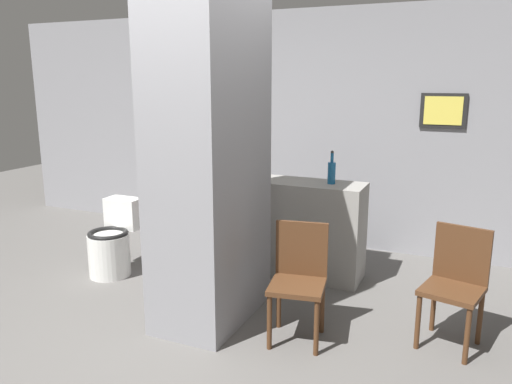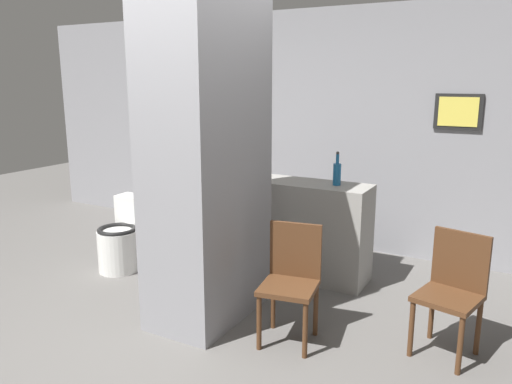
{
  "view_description": "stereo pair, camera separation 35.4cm",
  "coord_description": "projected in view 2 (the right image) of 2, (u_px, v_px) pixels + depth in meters",
  "views": [
    {
      "loc": [
        1.82,
        -2.76,
        1.86
      ],
      "look_at": [
        0.2,
        0.9,
        0.95
      ],
      "focal_mm": 35.0,
      "sensor_mm": 36.0,
      "label": 1
    },
    {
      "loc": [
        2.13,
        -2.6,
        1.86
      ],
      "look_at": [
        0.2,
        0.9,
        0.95
      ],
      "focal_mm": 35.0,
      "sensor_mm": 36.0,
      "label": 2
    }
  ],
  "objects": [
    {
      "name": "bicycle",
      "position": [
        234.0,
        230.0,
        5.19
      ],
      "size": [
        1.65,
        0.42,
        0.67
      ],
      "color": "black",
      "rests_on": "ground_plane"
    },
    {
      "name": "chair_near_pillar",
      "position": [
        291.0,
        277.0,
        3.57
      ],
      "size": [
        0.44,
        0.44,
        0.85
      ],
      "rotation": [
        0.0,
        0.0,
        0.17
      ],
      "color": "#4C2D19",
      "rests_on": "ground_plane"
    },
    {
      "name": "wall_back",
      "position": [
        314.0,
        130.0,
        5.59
      ],
      "size": [
        8.0,
        0.09,
        2.6
      ],
      "color": "gray",
      "rests_on": "ground_plane"
    },
    {
      "name": "toilet",
      "position": [
        122.0,
        239.0,
        4.94
      ],
      "size": [
        0.39,
        0.55,
        0.71
      ],
      "color": "silver",
      "rests_on": "ground_plane"
    },
    {
      "name": "bottle_tall",
      "position": [
        337.0,
        173.0,
        4.48
      ],
      "size": [
        0.07,
        0.07,
        0.31
      ],
      "color": "#19598C",
      "rests_on": "counter_shelf"
    },
    {
      "name": "counter_shelf",
      "position": [
        307.0,
        230.0,
        4.72
      ],
      "size": [
        1.17,
        0.44,
        0.92
      ],
      "color": "gray",
      "rests_on": "ground_plane"
    },
    {
      "name": "pillar_center",
      "position": [
        207.0,
        154.0,
        3.77
      ],
      "size": [
        0.62,
        1.0,
        2.6
      ],
      "color": "gray",
      "rests_on": "ground_plane"
    },
    {
      "name": "chair_by_doorway",
      "position": [
        452.0,
        288.0,
        3.39
      ],
      "size": [
        0.46,
        0.46,
        0.85
      ],
      "rotation": [
        0.0,
        0.0,
        -0.24
      ],
      "color": "#4C2D19",
      "rests_on": "ground_plane"
    },
    {
      "name": "ground_plane",
      "position": [
        172.0,
        340.0,
        3.64
      ],
      "size": [
        14.0,
        14.0,
        0.0
      ],
      "primitive_type": "plane",
      "color": "#5B5956"
    }
  ]
}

